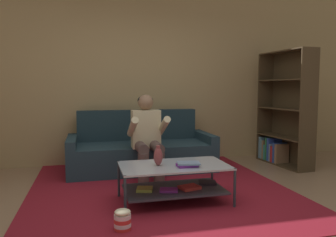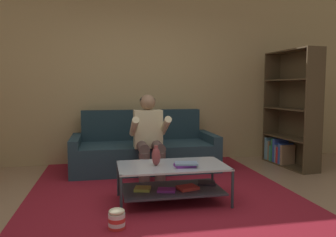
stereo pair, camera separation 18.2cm
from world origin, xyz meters
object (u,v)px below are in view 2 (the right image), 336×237
Objects in this scene: couch at (144,151)px; coffee_table at (173,178)px; person_seated_center at (149,133)px; bookshelf at (290,121)px; popcorn_tub at (117,219)px; book_stack at (185,164)px; vase at (156,156)px.

couch is 1.85× the size of coffee_table.
person_seated_center is 2.32m from bookshelf.
popcorn_tub is at bearing -145.90° from bookshelf.
coffee_table is at bearing 135.11° from book_stack.
couch is at bearing 175.48° from bookshelf.
coffee_table is at bearing -85.62° from couch.
book_stack reaches higher than popcorn_tub.
popcorn_tub is (-0.44, -0.57, -0.41)m from vase.
couch is 8.26× the size of book_stack.
person_seated_center is 4.43× the size of book_stack.
book_stack is (0.11, -0.11, 0.17)m from coffee_table.
coffee_table is (0.12, -1.50, -0.02)m from couch.
couch is at bearing 90.00° from person_seated_center.
coffee_table is at bearing -148.70° from bookshelf.
vase is (-0.06, -0.95, -0.11)m from person_seated_center.
vase is at bearing -93.58° from person_seated_center.
bookshelf is (2.29, 0.36, 0.09)m from person_seated_center.
couch is 2.33m from bookshelf.
bookshelf is (2.06, 1.43, 0.27)m from book_stack.
bookshelf is (2.35, 1.31, 0.19)m from vase.
person_seated_center is 1.03m from coffee_table.
couch is at bearing 97.99° from book_stack.
bookshelf reaches higher than coffee_table.
book_stack is at bearing 32.06° from popcorn_tub.
coffee_table is 6.08× the size of popcorn_tub.
bookshelf is 3.42m from popcorn_tub.
person_seated_center reaches higher than coffee_table.
book_stack is at bearing -82.01° from couch.
vase reaches higher than book_stack.
couch is 1.64m from book_stack.
book_stack is at bearing -22.91° from vase.
person_seated_center reaches higher than book_stack.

